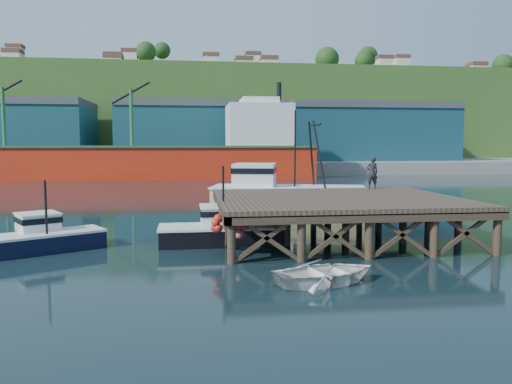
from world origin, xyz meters
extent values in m
plane|color=black|center=(0.00, 0.00, 0.00)|extent=(300.00, 300.00, 0.00)
cube|color=brown|center=(5.50, 0.00, 2.00)|extent=(12.00, 10.00, 0.25)
cube|color=#473828|center=(5.50, -4.85, 1.75)|extent=(12.00, 0.30, 0.35)
cylinder|color=#473828|center=(-0.20, -4.70, 0.80)|extent=(0.36, 0.36, 2.60)
cylinder|color=#473828|center=(11.20, -4.70, 0.80)|extent=(0.36, 0.36, 2.60)
cylinder|color=#473828|center=(-0.20, 4.70, 0.80)|extent=(0.36, 0.36, 2.60)
cylinder|color=#473828|center=(11.20, 4.70, 0.80)|extent=(0.36, 0.36, 2.60)
cube|color=gray|center=(0.00, 70.00, 1.00)|extent=(160.00, 40.00, 2.00)
cube|color=#1A4A58|center=(0.00, 65.00, 6.50)|extent=(28.00, 16.00, 9.00)
cube|color=#1A4A58|center=(30.00, 65.00, 6.50)|extent=(30.00, 16.00, 9.00)
cube|color=red|center=(-12.00, 48.00, 2.20)|extent=(55.00, 9.50, 4.40)
cube|color=#26592D|center=(-12.00, 48.00, 4.50)|extent=(55.50, 10.00, 0.30)
cube|color=silver|center=(8.00, 48.00, 7.50)|extent=(9.00, 9.00, 6.00)
cube|color=silver|center=(8.00, 48.00, 10.80)|extent=(5.00, 7.00, 1.20)
cylinder|color=black|center=(11.00, 48.00, 12.50)|extent=(0.70, 0.70, 2.50)
cube|color=#2D511E|center=(0.00, 100.00, 11.00)|extent=(220.00, 50.00, 22.00)
cube|color=black|center=(-8.29, -1.33, 0.39)|extent=(5.26, 4.12, 0.78)
cube|color=silver|center=(-8.29, -1.33, 0.80)|extent=(5.37, 4.20, 0.10)
cube|color=silver|center=(-8.75, -0.55, 1.17)|extent=(2.24, 2.24, 0.78)
cube|color=black|center=(-8.75, -0.55, 1.34)|extent=(2.37, 2.37, 0.26)
cylinder|color=black|center=(-8.04, -1.76, 1.99)|extent=(0.10, 0.10, 2.43)
cube|color=black|center=(-0.30, -0.64, 0.41)|extent=(5.97, 2.26, 0.82)
cube|color=silver|center=(-0.30, -0.64, 0.84)|extent=(6.09, 2.31, 0.11)
cube|color=silver|center=(-0.31, 0.44, 1.24)|extent=(2.00, 2.00, 0.82)
cube|color=black|center=(-0.31, 0.44, 1.42)|extent=(2.11, 2.11, 0.27)
cylinder|color=black|center=(-0.29, -1.23, 2.29)|extent=(0.10, 0.10, 2.93)
sphere|color=#FA5C7B|center=(-0.46, -3.20, 1.01)|extent=(0.38, 0.38, 0.38)
sphere|color=#FA5C7B|center=(0.37, -3.01, 1.19)|extent=(0.38, 0.38, 0.38)
sphere|color=#B52616|center=(0.00, -3.47, 1.37)|extent=(0.38, 0.38, 0.38)
cube|color=beige|center=(4.99, 10.11, 0.86)|extent=(11.06, 6.07, 1.72)
cube|color=silver|center=(4.99, 10.11, 1.76)|extent=(11.29, 6.30, 0.14)
cube|color=silver|center=(2.61, 10.11, 2.57)|extent=(3.42, 3.29, 1.72)
cube|color=black|center=(2.61, 10.11, 2.96)|extent=(3.54, 3.40, 0.38)
cylinder|color=black|center=(5.47, 10.11, 4.29)|extent=(0.12, 0.12, 5.72)
imported|color=white|center=(2.77, -7.98, 0.38)|extent=(4.19, 3.42, 0.76)
imported|color=black|center=(8.98, 4.40, 3.08)|extent=(0.72, 0.49, 1.91)
camera|label=1|loc=(-1.75, -24.24, 4.73)|focal=35.00mm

